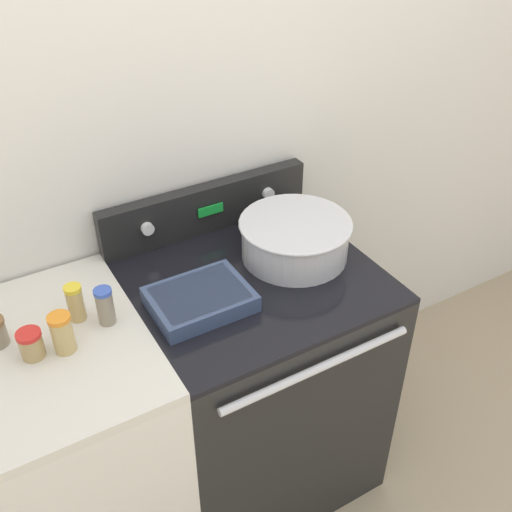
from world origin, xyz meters
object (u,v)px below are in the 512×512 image
(mixing_bowl, at_px, (295,236))
(spice_jar_blue_cap, at_px, (105,306))
(ladle, at_px, (335,223))
(spice_jar_red_cap, at_px, (31,344))
(casserole_dish, at_px, (200,298))
(spice_jar_yellow_cap, at_px, (75,303))
(spice_jar_orange_cap, at_px, (62,333))

(mixing_bowl, xyz_separation_m, spice_jar_blue_cap, (-0.62, -0.02, -0.00))
(ladle, relative_size, spice_jar_red_cap, 3.42)
(mixing_bowl, relative_size, spice_jar_blue_cap, 3.20)
(casserole_dish, xyz_separation_m, spice_jar_yellow_cap, (-0.32, 0.11, 0.04))
(casserole_dish, height_order, spice_jar_blue_cap, spice_jar_blue_cap)
(ladle, height_order, spice_jar_yellow_cap, spice_jar_yellow_cap)
(casserole_dish, distance_m, spice_jar_yellow_cap, 0.34)
(spice_jar_orange_cap, bearing_deg, spice_jar_blue_cap, 20.88)
(spice_jar_red_cap, bearing_deg, spice_jar_blue_cap, 8.30)
(mixing_bowl, distance_m, spice_jar_yellow_cap, 0.69)
(spice_jar_blue_cap, bearing_deg, mixing_bowl, 1.82)
(casserole_dish, xyz_separation_m, spice_jar_blue_cap, (-0.25, 0.06, 0.04))
(mixing_bowl, xyz_separation_m, spice_jar_yellow_cap, (-0.69, 0.03, -0.00))
(mixing_bowl, height_order, casserole_dish, mixing_bowl)
(spice_jar_yellow_cap, height_order, spice_jar_red_cap, spice_jar_yellow_cap)
(mixing_bowl, relative_size, spice_jar_orange_cap, 3.14)
(mixing_bowl, relative_size, spice_jar_yellow_cap, 3.21)
(mixing_bowl, bearing_deg, casserole_dish, -168.37)
(spice_jar_blue_cap, height_order, spice_jar_orange_cap, spice_jar_orange_cap)
(mixing_bowl, distance_m, spice_jar_blue_cap, 0.62)
(spice_jar_orange_cap, bearing_deg, ladle, 6.50)
(ladle, xyz_separation_m, spice_jar_orange_cap, (-0.94, -0.11, 0.03))
(ladle, distance_m, spice_jar_yellow_cap, 0.87)
(mixing_bowl, height_order, spice_jar_yellow_cap, mixing_bowl)
(spice_jar_orange_cap, bearing_deg, spice_jar_red_cap, 166.09)
(mixing_bowl, xyz_separation_m, casserole_dish, (-0.37, -0.08, -0.04))
(spice_jar_blue_cap, height_order, spice_jar_red_cap, spice_jar_blue_cap)
(spice_jar_orange_cap, relative_size, spice_jar_red_cap, 1.44)
(spice_jar_red_cap, bearing_deg, casserole_dish, -3.27)
(casserole_dish, bearing_deg, ladle, 11.60)
(spice_jar_blue_cap, bearing_deg, spice_jar_orange_cap, -159.12)
(spice_jar_blue_cap, xyz_separation_m, spice_jar_orange_cap, (-0.13, -0.05, 0.00))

